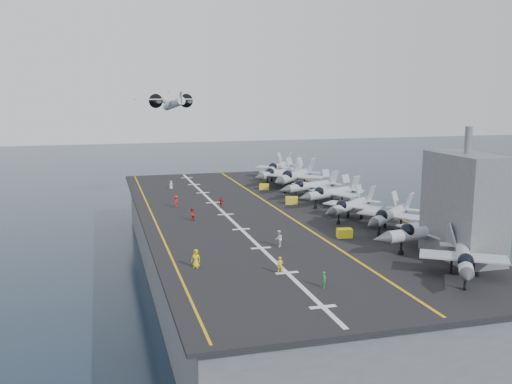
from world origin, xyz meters
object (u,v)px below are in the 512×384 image
object	(u,v)px
fighter_jet_0	(464,256)
tow_cart_a	(344,233)
transport_plane	(174,104)
island_superstructure	(465,193)

from	to	relation	value
fighter_jet_0	tow_cart_a	xyz separation A→B (m)	(-4.83, 18.46, -1.70)
tow_cart_a	transport_plane	bearing A→B (deg)	99.02
fighter_jet_0	transport_plane	xyz separation A→B (m)	(-16.92, 94.65, 13.57)
island_superstructure	tow_cart_a	distance (m)	16.63
island_superstructure	tow_cart_a	world-z (taller)	island_superstructure
tow_cart_a	transport_plane	world-z (taller)	transport_plane
island_superstructure	fighter_jet_0	size ratio (longest dim) A/B	0.95
island_superstructure	fighter_jet_0	world-z (taller)	island_superstructure
fighter_jet_0	transport_plane	bearing A→B (deg)	100.14
fighter_jet_0	tow_cart_a	size ratio (longest dim) A/B	7.40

